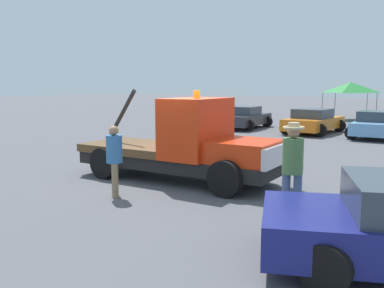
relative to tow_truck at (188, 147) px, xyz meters
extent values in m
plane|color=#545459|center=(-0.36, -0.02, -0.96)|extent=(160.00, 160.00, 0.00)
cube|color=black|center=(-0.36, -0.02, -0.43)|extent=(5.82, 2.09, 0.35)
cube|color=red|center=(1.70, 0.09, 0.02)|extent=(1.69, 1.78, 0.55)
cube|color=silver|center=(2.55, 0.13, -0.01)|extent=(0.21, 1.80, 0.50)
cube|color=red|center=(0.27, 0.01, 0.53)|extent=(1.36, 2.06, 1.58)
cube|color=brown|center=(-1.79, -0.09, -0.15)|extent=(2.97, 2.14, 0.22)
cylinder|color=black|center=(-2.38, -0.13, 0.74)|extent=(1.19, 0.18, 1.63)
cylinder|color=orange|center=(0.27, 0.01, 1.42)|extent=(0.18, 0.18, 0.20)
cylinder|color=black|center=(1.57, 1.03, -0.52)|extent=(0.88, 0.26, 0.88)
cylinder|color=black|center=(1.67, -0.86, -0.52)|extent=(0.88, 0.26, 0.88)
cylinder|color=black|center=(-2.27, 0.83, -0.52)|extent=(0.88, 0.26, 0.88)
cylinder|color=black|center=(-2.17, -1.06, -0.52)|extent=(0.88, 0.26, 0.88)
cylinder|color=black|center=(4.35, -2.51, -0.62)|extent=(0.68, 0.22, 0.68)
cylinder|color=black|center=(5.11, -4.24, -0.62)|extent=(0.68, 0.22, 0.68)
cylinder|color=#475B84|center=(3.44, -1.47, -0.51)|extent=(0.17, 0.17, 0.89)
cylinder|color=#475B84|center=(3.65, -1.40, -0.51)|extent=(0.17, 0.17, 0.89)
cylinder|color=#4C7542|center=(3.54, -1.44, 0.29)|extent=(0.41, 0.41, 0.71)
sphere|color=#A87A56|center=(3.54, -1.44, 0.76)|extent=(0.24, 0.24, 0.24)
torus|color=tan|center=(3.54, -1.44, 0.84)|extent=(0.42, 0.42, 0.06)
cylinder|color=tan|center=(3.54, -1.44, 0.89)|extent=(0.22, 0.22, 0.11)
cylinder|color=#847051|center=(-0.42, -2.38, -0.55)|extent=(0.15, 0.15, 0.82)
cylinder|color=#847051|center=(-0.57, -2.24, -0.55)|extent=(0.15, 0.15, 0.82)
cylinder|color=teal|center=(-0.49, -2.31, 0.18)|extent=(0.38, 0.38, 0.65)
sphere|color=#A87A56|center=(-0.49, -2.31, 0.62)|extent=(0.22, 0.22, 0.22)
cube|color=#2D2D33|center=(-5.41, 13.61, -0.42)|extent=(2.13, 4.44, 0.60)
cube|color=#333D47|center=(-5.40, 13.39, 0.13)|extent=(1.72, 1.93, 0.50)
cylinder|color=black|center=(-6.38, 15.00, -0.62)|extent=(0.68, 0.22, 0.68)
cylinder|color=black|center=(-4.68, 15.13, -0.62)|extent=(0.68, 0.22, 0.68)
cylinder|color=black|center=(-6.15, 12.08, -0.62)|extent=(0.68, 0.22, 0.68)
cylinder|color=black|center=(-4.45, 12.21, -0.62)|extent=(0.68, 0.22, 0.68)
cube|color=orange|center=(-1.15, 13.48, -0.42)|extent=(2.11, 4.52, 0.60)
cube|color=#333D47|center=(-1.16, 13.25, 0.13)|extent=(1.78, 1.93, 0.50)
cylinder|color=black|center=(-2.01, 15.02, -0.62)|extent=(0.68, 0.22, 0.68)
cylinder|color=black|center=(-0.17, 14.95, -0.62)|extent=(0.68, 0.22, 0.68)
cylinder|color=black|center=(-2.13, 12.00, -0.62)|extent=(0.68, 0.22, 0.68)
cylinder|color=black|center=(-0.28, 11.93, -0.62)|extent=(0.68, 0.22, 0.68)
cube|color=#669ED1|center=(2.12, 13.30, -0.42)|extent=(1.85, 4.35, 0.60)
cube|color=#333D47|center=(2.13, 13.09, 0.13)|extent=(1.59, 1.84, 0.50)
cylinder|color=black|center=(1.26, 14.75, -0.62)|extent=(0.68, 0.22, 0.68)
cylinder|color=black|center=(1.32, 11.82, -0.62)|extent=(0.68, 0.22, 0.68)
cylinder|color=#9E9EA3|center=(-3.54, 22.27, 0.05)|extent=(0.07, 0.07, 2.03)
cylinder|color=#9E9EA3|center=(-0.40, 22.27, 0.05)|extent=(0.07, 0.07, 2.03)
cylinder|color=#9E9EA3|center=(-3.54, 25.42, 0.05)|extent=(0.07, 0.07, 2.03)
cylinder|color=#9E9EA3|center=(-0.40, 25.42, 0.05)|extent=(0.07, 0.07, 2.03)
pyramid|color=#287F38|center=(-1.97, 23.85, 1.46)|extent=(3.14, 3.14, 0.79)
cube|color=black|center=(1.76, 3.36, -0.94)|extent=(0.40, 0.40, 0.04)
cone|color=orange|center=(1.76, 3.36, -0.69)|extent=(0.36, 0.36, 0.55)
camera|label=1|loc=(6.64, -9.39, 1.69)|focal=40.00mm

